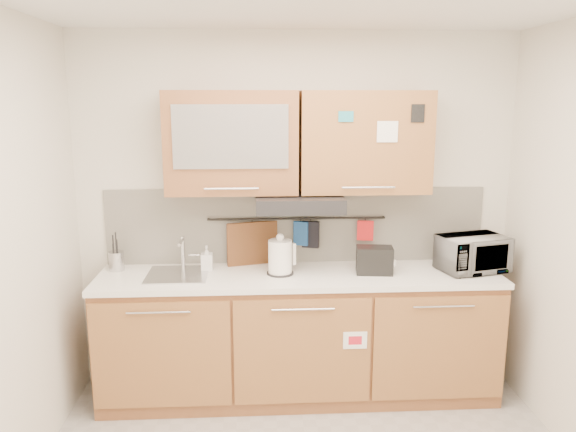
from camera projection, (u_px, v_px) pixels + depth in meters
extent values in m
plane|color=silver|center=(296.00, 212.00, 4.17)|extent=(3.20, 0.00, 3.20)
cube|color=#975B35|center=(299.00, 337.00, 4.05)|extent=(2.80, 0.60, 0.88)
cube|color=black|center=(299.00, 386.00, 4.13)|extent=(2.80, 0.54, 0.10)
cube|color=#A6693B|center=(161.00, 355.00, 3.69)|extent=(0.91, 0.02, 0.74)
cylinder|color=silver|center=(158.00, 313.00, 3.60)|extent=(0.41, 0.01, 0.01)
cube|color=#A6693B|center=(303.00, 352.00, 3.74)|extent=(0.91, 0.02, 0.74)
cylinder|color=silver|center=(303.00, 309.00, 3.65)|extent=(0.41, 0.01, 0.01)
cube|color=#A6693B|center=(440.00, 348.00, 3.79)|extent=(0.91, 0.02, 0.74)
cylinder|color=silver|center=(444.00, 307.00, 3.70)|extent=(0.41, 0.01, 0.01)
cube|color=white|center=(299.00, 276.00, 3.95)|extent=(2.82, 0.62, 0.04)
cube|color=silver|center=(296.00, 225.00, 4.18)|extent=(2.80, 0.02, 0.56)
cube|color=#975B35|center=(232.00, 142.00, 3.86)|extent=(0.90, 0.35, 0.70)
cube|color=silver|center=(231.00, 137.00, 3.67)|extent=(0.76, 0.02, 0.42)
cube|color=#A6693B|center=(364.00, 142.00, 3.91)|extent=(0.90, 0.35, 0.70)
cube|color=white|center=(387.00, 132.00, 3.73)|extent=(0.14, 0.00, 0.14)
cube|color=black|center=(299.00, 202.00, 3.90)|extent=(0.60, 0.46, 0.10)
cube|color=silver|center=(178.00, 276.00, 3.91)|extent=(0.42, 0.40, 0.03)
cylinder|color=silver|center=(183.00, 252.00, 4.04)|extent=(0.03, 0.03, 0.24)
cylinder|color=silver|center=(181.00, 242.00, 3.94)|extent=(0.02, 0.18, 0.02)
cylinder|color=black|center=(297.00, 219.00, 4.13)|extent=(1.30, 0.02, 0.02)
cylinder|color=#B8B8BD|center=(117.00, 261.00, 4.01)|extent=(0.13, 0.13, 0.14)
cylinder|color=black|center=(114.00, 253.00, 4.00)|extent=(0.01, 0.01, 0.26)
cylinder|color=black|center=(118.00, 255.00, 3.98)|extent=(0.01, 0.01, 0.23)
cylinder|color=black|center=(117.00, 251.00, 4.01)|extent=(0.01, 0.01, 0.28)
cylinder|color=black|center=(114.00, 257.00, 3.98)|extent=(0.01, 0.01, 0.20)
cylinder|color=white|center=(280.00, 257.00, 3.91)|extent=(0.22, 0.22, 0.24)
sphere|color=white|center=(280.00, 237.00, 3.88)|extent=(0.06, 0.06, 0.06)
cube|color=white|center=(294.00, 254.00, 3.95)|extent=(0.03, 0.04, 0.15)
cylinder|color=black|center=(280.00, 273.00, 3.94)|extent=(0.19, 0.19, 0.01)
cube|color=black|center=(374.00, 260.00, 3.93)|extent=(0.27, 0.18, 0.19)
cube|color=black|center=(368.00, 248.00, 3.92)|extent=(0.08, 0.12, 0.01)
cube|color=black|center=(381.00, 248.00, 3.91)|extent=(0.08, 0.12, 0.01)
imported|color=#999999|center=(472.00, 254.00, 3.99)|extent=(0.52, 0.41, 0.25)
imported|color=#999999|center=(207.00, 258.00, 4.00)|extent=(0.09, 0.09, 0.18)
cube|color=brown|center=(252.00, 253.00, 4.15)|extent=(0.37, 0.12, 0.47)
cube|color=#204F95|center=(301.00, 233.00, 4.14)|extent=(0.11, 0.07, 0.18)
cube|color=black|center=(311.00, 234.00, 4.14)|extent=(0.13, 0.07, 0.20)
cube|color=red|center=(365.00, 231.00, 4.16)|extent=(0.12, 0.04, 0.15)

